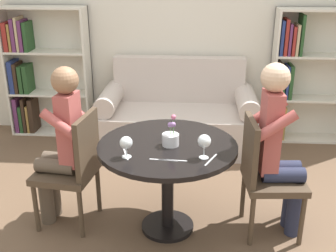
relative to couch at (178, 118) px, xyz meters
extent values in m
plane|color=brown|center=(0.00, -1.58, -0.31)|extent=(16.00, 16.00, 0.00)
cube|color=silver|center=(0.00, 0.43, 1.04)|extent=(5.20, 0.05, 2.70)
cylinder|color=black|center=(0.00, -1.58, 0.38)|extent=(1.00, 1.00, 0.03)
cylinder|color=black|center=(0.00, -1.58, 0.04)|extent=(0.09, 0.09, 0.64)
cylinder|color=black|center=(0.00, -1.58, -0.30)|extent=(0.40, 0.40, 0.03)
cube|color=beige|center=(0.00, -0.05, -0.10)|extent=(1.67, 0.80, 0.42)
cube|color=beige|center=(0.00, 0.27, 0.36)|extent=(1.45, 0.16, 0.50)
cylinder|color=beige|center=(-0.73, -0.05, 0.22)|extent=(0.22, 0.72, 0.22)
cylinder|color=beige|center=(0.73, -0.05, 0.22)|extent=(0.22, 0.72, 0.22)
cube|color=silver|center=(-1.48, 0.37, 0.41)|extent=(0.93, 0.02, 1.45)
cube|color=silver|center=(-1.93, 0.24, 0.41)|extent=(0.02, 0.28, 1.45)
cube|color=silver|center=(-1.02, 0.24, 0.41)|extent=(0.02, 0.28, 1.45)
cube|color=silver|center=(-1.48, 0.24, -0.30)|extent=(0.88, 0.28, 0.02)
cube|color=silver|center=(-1.48, 0.24, 0.18)|extent=(0.88, 0.28, 0.02)
cube|color=silver|center=(-1.48, 0.24, 0.65)|extent=(0.88, 0.28, 0.02)
cube|color=silver|center=(-1.48, 0.24, 1.13)|extent=(0.88, 0.28, 0.02)
cube|color=#602D5B|center=(-1.88, 0.23, -0.09)|extent=(0.05, 0.23, 0.41)
cube|color=#234723|center=(-1.83, 0.23, -0.13)|extent=(0.04, 0.23, 0.31)
cube|color=#332319|center=(-1.79, 0.23, -0.09)|extent=(0.03, 0.23, 0.40)
cube|color=olive|center=(-1.75, 0.23, -0.13)|extent=(0.03, 0.23, 0.32)
cube|color=#332319|center=(-1.70, 0.23, -0.09)|extent=(0.05, 0.23, 0.40)
cube|color=navy|center=(-1.88, 0.23, 0.37)|extent=(0.05, 0.23, 0.36)
cube|color=#332319|center=(-1.83, 0.23, 0.36)|extent=(0.04, 0.23, 0.34)
cube|color=#234723|center=(-1.77, 0.23, 0.34)|extent=(0.04, 0.23, 0.31)
cube|color=#234723|center=(-1.72, 0.23, 0.35)|extent=(0.05, 0.23, 0.32)
cube|color=maroon|center=(-1.88, 0.23, 0.82)|extent=(0.05, 0.23, 0.31)
cube|color=olive|center=(-1.83, 0.23, 0.81)|extent=(0.03, 0.23, 0.30)
cube|color=#602D5B|center=(-1.79, 0.23, 0.84)|extent=(0.04, 0.23, 0.35)
cube|color=tan|center=(-1.75, 0.23, 0.85)|extent=(0.03, 0.23, 0.37)
cube|color=#602D5B|center=(-1.71, 0.23, 0.83)|extent=(0.04, 0.23, 0.33)
cube|color=#234723|center=(-1.66, 0.23, 0.82)|extent=(0.04, 0.23, 0.32)
cube|color=silver|center=(1.48, 0.37, 0.41)|extent=(0.93, 0.02, 1.45)
cube|color=silver|center=(1.02, 0.24, 0.41)|extent=(0.02, 0.28, 1.45)
cube|color=silver|center=(1.48, 0.24, -0.30)|extent=(0.88, 0.28, 0.02)
cube|color=silver|center=(1.48, 0.24, 0.18)|extent=(0.88, 0.28, 0.02)
cube|color=silver|center=(1.48, 0.24, 0.65)|extent=(0.88, 0.28, 0.02)
cube|color=silver|center=(1.48, 0.24, 1.13)|extent=(0.88, 0.28, 0.02)
cube|color=navy|center=(1.06, 0.23, -0.12)|extent=(0.03, 0.23, 0.34)
cube|color=#234723|center=(1.10, 0.23, -0.08)|extent=(0.03, 0.23, 0.41)
cube|color=#332319|center=(1.13, 0.23, -0.13)|extent=(0.03, 0.23, 0.32)
cube|color=olive|center=(1.18, 0.23, -0.10)|extent=(0.04, 0.23, 0.38)
cube|color=#332319|center=(1.08, 0.23, 0.39)|extent=(0.05, 0.23, 0.40)
cube|color=#234723|center=(1.13, 0.23, 0.35)|extent=(0.04, 0.23, 0.32)
cube|color=navy|center=(1.17, 0.23, 0.37)|extent=(0.03, 0.23, 0.36)
cube|color=#234723|center=(1.21, 0.23, 0.37)|extent=(0.04, 0.23, 0.36)
cube|color=navy|center=(1.07, 0.23, 0.84)|extent=(0.03, 0.23, 0.36)
cube|color=maroon|center=(1.11, 0.23, 0.85)|extent=(0.03, 0.23, 0.37)
cube|color=#602D5B|center=(1.15, 0.23, 0.83)|extent=(0.03, 0.23, 0.33)
cube|color=maroon|center=(1.19, 0.23, 0.82)|extent=(0.03, 0.23, 0.30)
cube|color=tan|center=(1.23, 0.23, 0.82)|extent=(0.03, 0.23, 0.32)
cube|color=#234723|center=(1.27, 0.23, 0.87)|extent=(0.03, 0.23, 0.42)
cylinder|color=#473828|center=(-0.93, -1.33, -0.11)|extent=(0.04, 0.04, 0.40)
cylinder|color=#473828|center=(-0.98, -1.68, -0.11)|extent=(0.04, 0.04, 0.40)
cylinder|color=#473828|center=(-0.57, -1.38, -0.11)|extent=(0.04, 0.04, 0.40)
cylinder|color=#473828|center=(-0.62, -1.73, -0.11)|extent=(0.04, 0.04, 0.40)
cube|color=#473828|center=(-0.78, -1.53, 0.11)|extent=(0.47, 0.47, 0.05)
cube|color=#473828|center=(-0.59, -1.56, 0.36)|extent=(0.09, 0.38, 0.45)
cylinder|color=#473828|center=(0.97, -1.71, -0.11)|extent=(0.04, 0.04, 0.40)
cylinder|color=#473828|center=(0.94, -1.36, -0.11)|extent=(0.04, 0.04, 0.40)
cylinder|color=#473828|center=(0.61, -1.74, -0.11)|extent=(0.04, 0.04, 0.40)
cylinder|color=#473828|center=(0.58, -1.38, -0.11)|extent=(0.04, 0.04, 0.40)
cube|color=#473828|center=(0.78, -1.55, 0.11)|extent=(0.45, 0.45, 0.05)
cube|color=#473828|center=(0.59, -1.56, 0.36)|extent=(0.07, 0.38, 0.45)
cylinder|color=brown|center=(-0.93, -1.45, -0.09)|extent=(0.11, 0.11, 0.45)
cylinder|color=brown|center=(-0.94, -1.56, -0.09)|extent=(0.11, 0.11, 0.45)
cylinder|color=brown|center=(-0.82, -1.46, 0.19)|extent=(0.31, 0.15, 0.11)
cylinder|color=brown|center=(-0.83, -1.57, 0.19)|extent=(0.31, 0.15, 0.11)
cube|color=#B2514C|center=(-0.72, -1.53, 0.47)|extent=(0.15, 0.21, 0.55)
cylinder|color=#B2514C|center=(-0.70, -1.40, 0.55)|extent=(0.29, 0.11, 0.23)
cylinder|color=#B2514C|center=(-0.73, -1.67, 0.55)|extent=(0.29, 0.11, 0.23)
sphere|color=#936B4C|center=(-0.72, -1.53, 0.84)|extent=(0.19, 0.19, 0.19)
cylinder|color=#282D47|center=(0.94, -1.58, -0.09)|extent=(0.11, 0.11, 0.45)
cylinder|color=#282D47|center=(0.93, -1.48, -0.09)|extent=(0.11, 0.11, 0.45)
cylinder|color=#282D47|center=(0.83, -1.59, 0.19)|extent=(0.31, 0.13, 0.11)
cylinder|color=#282D47|center=(0.82, -1.48, 0.19)|extent=(0.31, 0.13, 0.11)
cube|color=#B2514C|center=(0.72, -1.55, 0.49)|extent=(0.13, 0.21, 0.60)
cylinder|color=#B2514C|center=(0.73, -1.68, 0.59)|extent=(0.29, 0.09, 0.23)
cylinder|color=#B2514C|center=(0.70, -1.41, 0.59)|extent=(0.29, 0.09, 0.23)
sphere|color=beige|center=(0.72, -1.55, 0.89)|extent=(0.20, 0.20, 0.20)
cylinder|color=white|center=(-0.26, -1.80, 0.40)|extent=(0.06, 0.06, 0.00)
cylinder|color=white|center=(-0.26, -1.80, 0.43)|extent=(0.01, 0.01, 0.07)
sphere|color=white|center=(-0.26, -1.80, 0.50)|extent=(0.09, 0.09, 0.09)
sphere|color=beige|center=(-0.26, -1.80, 0.49)|extent=(0.06, 0.06, 0.06)
cylinder|color=white|center=(0.25, -1.77, 0.40)|extent=(0.06, 0.06, 0.00)
cylinder|color=white|center=(0.25, -1.77, 0.44)|extent=(0.01, 0.01, 0.08)
sphere|color=white|center=(0.25, -1.77, 0.51)|extent=(0.09, 0.09, 0.09)
sphere|color=beige|center=(0.25, -1.77, 0.50)|extent=(0.06, 0.06, 0.06)
cylinder|color=silver|center=(0.02, -1.59, 0.44)|extent=(0.12, 0.12, 0.08)
cylinder|color=#4C7A42|center=(0.04, -1.60, 0.52)|extent=(0.01, 0.01, 0.08)
sphere|color=#9E70B2|center=(0.04, -1.60, 0.56)|extent=(0.04, 0.04, 0.04)
cylinder|color=#4C7A42|center=(0.04, -1.56, 0.54)|extent=(0.01, 0.01, 0.12)
sphere|color=#D16684|center=(0.04, -1.56, 0.60)|extent=(0.04, 0.04, 0.04)
cylinder|color=#4C7A42|center=(0.02, -1.58, 0.51)|extent=(0.00, 0.00, 0.07)
sphere|color=#9E70B2|center=(0.02, -1.58, 0.55)|extent=(0.04, 0.04, 0.04)
cube|color=silver|center=(0.30, -1.80, 0.39)|extent=(0.09, 0.18, 0.00)
cube|color=silver|center=(-0.01, -1.83, 0.39)|extent=(0.19, 0.03, 0.00)
cube|color=silver|center=(-0.27, -1.75, 0.39)|extent=(0.07, 0.18, 0.00)
cube|color=silver|center=(0.05, -1.83, 0.39)|extent=(0.19, 0.02, 0.00)
camera|label=1|loc=(0.19, -4.29, 1.63)|focal=45.00mm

